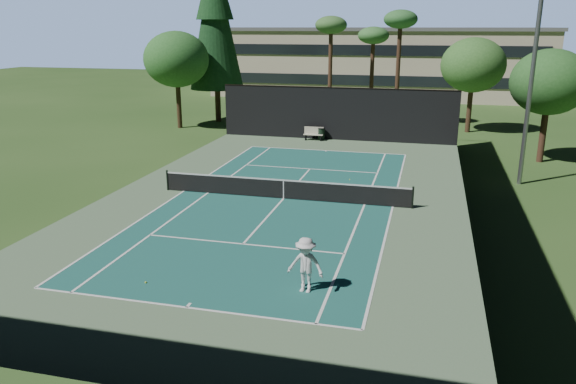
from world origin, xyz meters
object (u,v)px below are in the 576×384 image
at_px(tennis_ball_c, 350,179).
at_px(tennis_ball_a, 146,282).
at_px(park_bench, 314,133).
at_px(trash_bin, 321,134).
at_px(tennis_ball_b, 275,192).
at_px(tennis_ball_d, 191,179).
at_px(player, 306,265).
at_px(tennis_net, 283,188).

bearing_deg(tennis_ball_c, tennis_ball_a, -107.65).
relative_size(tennis_ball_c, park_bench, 0.04).
bearing_deg(trash_bin, tennis_ball_b, -88.58).
bearing_deg(tennis_ball_d, player, -52.20).
relative_size(player, tennis_ball_d, 30.45).
bearing_deg(tennis_ball_c, tennis_ball_d, -166.16).
height_order(tennis_ball_b, tennis_ball_d, tennis_ball_b).
height_order(tennis_ball_a, trash_bin, trash_bin).
xyz_separation_m(tennis_net, tennis_ball_c, (2.73, 4.49, -0.53)).
height_order(tennis_net, park_bench, tennis_net).
height_order(tennis_ball_c, trash_bin, trash_bin).
xyz_separation_m(tennis_ball_d, park_bench, (4.44, 13.10, 0.52)).
distance_m(tennis_net, tennis_ball_a, 10.83).
xyz_separation_m(tennis_ball_b, trash_bin, (-0.36, 14.67, 0.45)).
relative_size(tennis_ball_b, tennis_ball_c, 1.10).
xyz_separation_m(tennis_ball_a, tennis_ball_b, (1.33, 11.58, -0.00)).
xyz_separation_m(tennis_ball_a, tennis_ball_d, (-4.03, 12.93, -0.01)).
bearing_deg(tennis_ball_b, player, -69.33).
bearing_deg(tennis_net, player, -71.28).
xyz_separation_m(tennis_net, park_bench, (-1.65, 15.41, -0.01)).
bearing_deg(tennis_ball_b, tennis_ball_d, 165.87).
height_order(tennis_ball_a, tennis_ball_b, tennis_ball_a).
distance_m(player, tennis_ball_b, 11.60).
bearing_deg(tennis_ball_b, tennis_net, -52.39).
bearing_deg(tennis_ball_a, tennis_ball_b, 83.44).
height_order(tennis_ball_b, tennis_ball_c, tennis_ball_b).
bearing_deg(tennis_ball_b, tennis_ball_a, -96.56).
bearing_deg(tennis_ball_c, player, -87.58).
bearing_deg(tennis_ball_c, park_bench, 111.89).
bearing_deg(tennis_ball_a, player, 7.98).
height_order(tennis_net, tennis_ball_d, tennis_net).
bearing_deg(tennis_net, tennis_ball_b, 127.61).
xyz_separation_m(player, park_bench, (-4.99, 25.27, -0.40)).
relative_size(player, tennis_ball_a, 25.74).
height_order(player, tennis_ball_d, player).
relative_size(tennis_net, tennis_ball_b, 196.75).
relative_size(tennis_ball_c, tennis_ball_d, 0.96).
distance_m(tennis_net, tennis_ball_b, 1.32).
relative_size(tennis_ball_b, trash_bin, 0.07).
height_order(tennis_ball_c, park_bench, park_bench).
bearing_deg(trash_bin, player, -80.10).
distance_m(player, tennis_ball_d, 15.43).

